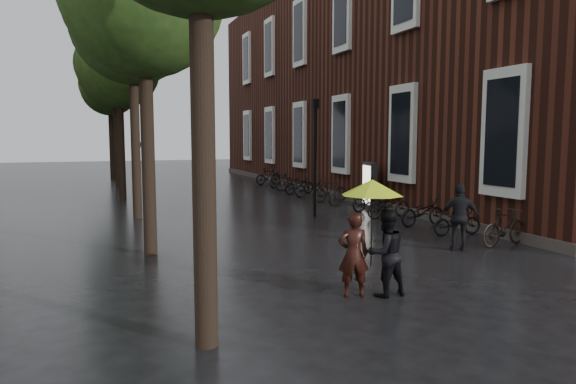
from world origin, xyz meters
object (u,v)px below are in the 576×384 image
person_black (386,253)px  ad_lightbox (369,186)px  person_burgundy (353,254)px  pedestrian_walking (460,217)px  parked_bicycles (340,193)px  lamp_post (315,146)px

person_black → ad_lightbox: (5.49, 10.05, 0.15)m
person_burgundy → ad_lightbox: bearing=-106.1°
pedestrian_walking → parked_bicycles: bearing=-67.2°
person_burgundy → ad_lightbox: size_ratio=0.83×
parked_bicycles → ad_lightbox: 1.85m
person_black → parked_bicycles: person_black is taller
person_black → pedestrian_walking: pedestrian_walking is taller
person_black → lamp_post: bearing=-108.0°
person_black → lamp_post: size_ratio=0.38×
person_burgundy → lamp_post: 9.46m
person_black → parked_bicycles: (5.07, 11.79, -0.33)m
pedestrian_walking → lamp_post: 6.67m
person_black → pedestrian_walking: (3.77, 2.56, 0.06)m
pedestrian_walking → parked_bicycles: (1.30, 9.23, -0.39)m
person_black → pedestrian_walking: 4.55m
person_black → ad_lightbox: bearing=-120.5°
pedestrian_walking → lamp_post: lamp_post is taller
person_black → ad_lightbox: ad_lightbox is taller
person_black → person_burgundy: bearing=-18.0°
parked_bicycles → lamp_post: 4.35m
person_burgundy → person_black: (0.57, -0.17, 0.02)m
pedestrian_walking → person_burgundy: bearing=59.8°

